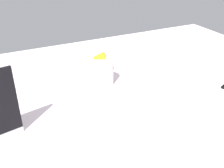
# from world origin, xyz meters

# --- Properties ---
(bed_mattress) EXTENTS (1.80, 1.40, 0.18)m
(bed_mattress) POSITION_xyz_m (0.00, 0.00, 0.09)
(bed_mattress) COLOR silver
(bed_mattress) RESTS_ON ground
(snack_cup) EXTENTS (0.09, 0.10, 0.14)m
(snack_cup) POSITION_xyz_m (0.07, -0.16, 0.24)
(snack_cup) COLOR silver
(snack_cup) RESTS_ON bed_mattress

